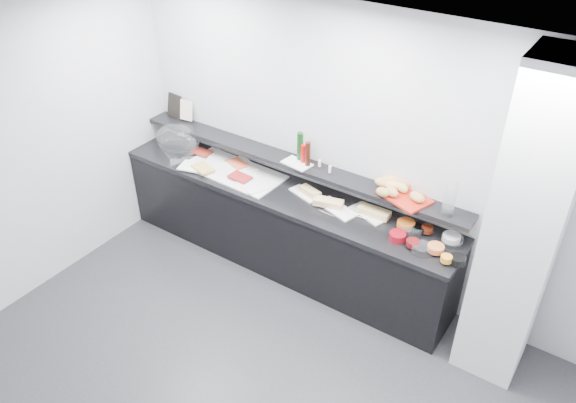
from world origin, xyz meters
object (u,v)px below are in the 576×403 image
Objects in this scene: framed_print at (174,106)px; carafe at (449,200)px; bread_tray at (404,197)px; sandwich_plate_mid at (337,209)px; cloche_base at (175,150)px; condiment_tray at (297,163)px.

carafe reaches higher than framed_print.
carafe is (0.40, -0.04, 0.14)m from bread_tray.
framed_print is 0.87× the size of carafe.
framed_print is at bearing -168.62° from sandwich_plate_mid.
cloche_base is 0.49m from framed_print.
condiment_tray is 0.93× the size of carafe.
cloche_base is 1.57× the size of framed_print.
cloche_base is 1.36× the size of carafe.
sandwich_plate_mid is at bearing -0.94° from framed_print.
framed_print is 0.61× the size of bread_tray.
bread_tray is (0.57, 0.16, 0.25)m from sandwich_plate_mid.
condiment_tray is (1.48, 0.15, 0.24)m from cloche_base.
sandwich_plate_mid is 0.92× the size of bread_tray.
carafe is (0.96, 0.12, 0.39)m from sandwich_plate_mid.
framed_print is 3.18m from carafe.
carafe is (1.49, -0.00, 0.14)m from condiment_tray.
bread_tray is at bearing 33.25° from sandwich_plate_mid.
framed_print is at bearing 177.95° from carafe.
framed_print reaches higher than bread_tray.
carafe reaches higher than sandwich_plate_mid.
sandwich_plate_mid is 0.64m from bread_tray.
bread_tray is 1.42× the size of carafe.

